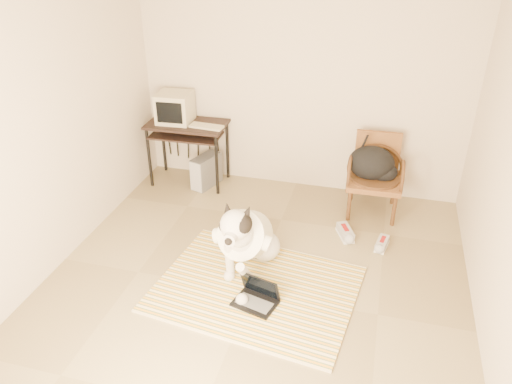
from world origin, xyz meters
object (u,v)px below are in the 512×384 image
at_px(laptop, 257,296).
at_px(rattan_chair, 375,175).
at_px(dog, 246,237).
at_px(backpack, 374,164).
at_px(computer_desk, 187,132).
at_px(pc_tower, 206,171).
at_px(crt_monitor, 175,108).

relative_size(laptop, rattan_chair, 0.48).
relative_size(dog, backpack, 2.20).
relative_size(computer_desk, pc_tower, 2.08).
bearing_deg(crt_monitor, dog, -49.39).
relative_size(computer_desk, crt_monitor, 2.31).
bearing_deg(pc_tower, backpack, -2.17).
distance_m(dog, crt_monitor, 2.21).
bearing_deg(computer_desk, dog, -52.15).
bearing_deg(rattan_chair, dog, -127.68).
bearing_deg(laptop, pc_tower, 120.98).
xyz_separation_m(dog, laptop, (0.24, -0.49, -0.27)).
distance_m(dog, pc_tower, 1.83).
bearing_deg(pc_tower, rattan_chair, -1.55).
bearing_deg(backpack, pc_tower, 177.83).
height_order(pc_tower, backpack, backpack).
bearing_deg(laptop, backpack, 65.95).
bearing_deg(backpack, crt_monitor, 176.57).
bearing_deg(computer_desk, laptop, -54.68).
bearing_deg(computer_desk, rattan_chair, -2.30).
bearing_deg(laptop, rattan_chair, 65.45).
xyz_separation_m(dog, computer_desk, (-1.22, 1.57, 0.35)).
bearing_deg(pc_tower, crt_monitor, 170.12).
relative_size(pc_tower, backpack, 0.84).
distance_m(computer_desk, pc_tower, 0.56).
bearing_deg(pc_tower, computer_desk, 171.32).
bearing_deg(dog, rattan_chair, 52.32).
bearing_deg(computer_desk, crt_monitor, 168.22).
height_order(dog, pc_tower, dog).
height_order(computer_desk, crt_monitor, crt_monitor).
bearing_deg(crt_monitor, rattan_chair, -2.89).
relative_size(laptop, pc_tower, 0.92).
distance_m(computer_desk, backpack, 2.34).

